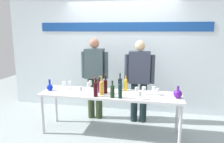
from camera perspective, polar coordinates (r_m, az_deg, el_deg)
The scene contains 25 objects.
ground_plane at distance 4.17m, azimuth -0.42°, elevation -15.74°, with size 10.00×10.00×0.00m, color #9AA6A7.
back_wall at distance 5.00m, azimuth 2.58°, elevation 6.69°, with size 5.51×0.11×3.00m.
display_table at distance 3.91m, azimuth -0.44°, elevation -6.56°, with size 2.51×0.64×0.76m.
decanter_blue_left at distance 4.21m, azimuth -16.02°, elevation -3.96°, with size 0.11×0.11×0.21m.
decanter_blue_right at distance 3.77m, azimuth 16.90°, elevation -5.62°, with size 0.14×0.14×0.21m.
presenter_left at distance 4.53m, azimuth -4.57°, elevation -0.64°, with size 0.58×0.22×1.70m.
presenter_right at distance 4.38m, azimuth 7.18°, elevation -1.31°, with size 0.60×0.22×1.67m.
wine_bottle_0 at distance 3.77m, azimuth -2.79°, elevation -4.13°, with size 0.07×0.07×0.33m.
wine_bottle_1 at distance 3.92m, azimuth -3.21°, elevation -3.64°, with size 0.08×0.08×0.30m.
wine_bottle_2 at distance 4.02m, azimuth 3.59°, elevation -3.34°, with size 0.06×0.06×0.31m.
wine_bottle_3 at distance 3.68m, azimuth -4.35°, elevation -4.46°, with size 0.07×0.07×0.34m.
wine_bottle_4 at distance 3.85m, azimuth -1.71°, elevation -3.77°, with size 0.07×0.07×0.34m.
wine_bottle_5 at distance 4.02m, azimuth 2.12°, elevation -3.22°, with size 0.07×0.07×0.33m.
wine_bottle_6 at distance 3.59m, azimuth 2.18°, elevation -4.86°, with size 0.06×0.06×0.34m.
wine_bottle_7 at distance 3.62m, azimuth 0.10°, elevation -5.00°, with size 0.07×0.07×0.29m.
wine_glass_left_0 at distance 3.78m, azimuth -8.24°, elevation -4.58°, with size 0.06×0.06×0.16m.
wine_glass_left_1 at distance 4.22m, azimuth -11.02°, elevation -3.09°, with size 0.06×0.06×0.15m.
wine_glass_left_2 at distance 4.19m, azimuth -5.73°, elevation -3.04°, with size 0.06×0.06×0.16m.
wine_glass_left_3 at distance 4.24m, azimuth -12.43°, elevation -3.14°, with size 0.07×0.07×0.15m.
wine_glass_left_4 at distance 4.09m, azimuth -6.17°, elevation -3.52°, with size 0.06×0.06×0.15m.
wine_glass_right_0 at distance 3.86m, azimuth 8.38°, elevation -4.51°, with size 0.07×0.07×0.14m.
wine_glass_right_1 at distance 3.56m, azimuth 7.22°, elevation -5.74°, with size 0.07×0.07×0.14m.
wine_glass_right_2 at distance 3.81m, azimuth 11.86°, elevation -4.96°, with size 0.06×0.06×0.13m.
wine_glass_right_3 at distance 3.73m, azimuth 6.50°, elevation -4.84°, with size 0.06×0.06×0.16m.
wine_glass_right_4 at distance 3.87m, azimuth 10.92°, elevation -4.51°, with size 0.06×0.06×0.14m.
Camera 1 is at (0.77, -3.65, 1.87)m, focal length 34.76 mm.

